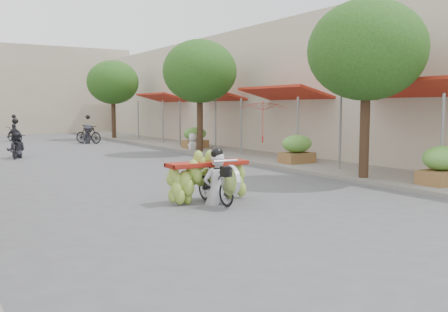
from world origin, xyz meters
TOP-DOWN VIEW (x-y plane):
  - ground at (0.00, 0.00)m, footprint 120.00×120.00m
  - sidewalk_right at (7.00, 15.00)m, footprint 4.00×60.00m
  - shophouse_row_right at (11.99, 14.00)m, footprint 9.77×40.00m
  - far_building at (0.00, 38.00)m, footprint 20.00×6.00m
  - street_tree_near at (5.40, 4.00)m, footprint 3.40×3.40m
  - street_tree_mid at (5.40, 14.00)m, footprint 3.40×3.40m
  - street_tree_far at (5.40, 26.00)m, footprint 3.40×3.40m
  - produce_crate_near at (6.20, 2.00)m, footprint 1.20×0.88m
  - produce_crate_mid at (6.20, 8.00)m, footprint 1.20×0.88m
  - produce_crate_far at (6.20, 16.00)m, footprint 1.20×0.88m
  - banana_motorbike at (-0.01, 3.50)m, footprint 2.20×1.77m
  - market_umbrella at (5.95, 9.80)m, footprint 2.42×2.42m
  - pedestrian at (5.78, 15.44)m, footprint 0.88×0.86m
  - bg_motorbike_a at (-2.17, 16.51)m, footprint 1.08×1.82m
  - bg_motorbike_b at (2.87, 23.23)m, footprint 1.48×1.85m
  - bg_motorbike_c at (-0.59, 27.40)m, footprint 1.10×1.77m

SIDE VIEW (x-z plane):
  - ground at x=0.00m, z-range 0.00..0.00m
  - sidewalk_right at x=7.00m, z-range 0.00..0.12m
  - produce_crate_near at x=6.20m, z-range 0.13..1.29m
  - produce_crate_mid at x=6.20m, z-range 0.13..1.29m
  - produce_crate_far at x=6.20m, z-range 0.13..1.29m
  - banana_motorbike at x=-0.01m, z-range -0.36..1.81m
  - bg_motorbike_a at x=-2.17m, z-range -0.24..1.71m
  - bg_motorbike_c at x=-0.59m, z-range -0.19..1.76m
  - bg_motorbike_b at x=2.87m, z-range -0.15..1.80m
  - pedestrian at x=5.78m, z-range 0.12..1.68m
  - market_umbrella at x=5.95m, z-range 1.60..3.29m
  - shophouse_row_right at x=11.99m, z-range 0.00..6.00m
  - far_building at x=0.00m, z-range 0.00..7.00m
  - street_tree_near at x=5.40m, z-range 1.16..6.41m
  - street_tree_mid at x=5.40m, z-range 1.16..6.41m
  - street_tree_far at x=5.40m, z-range 1.16..6.41m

